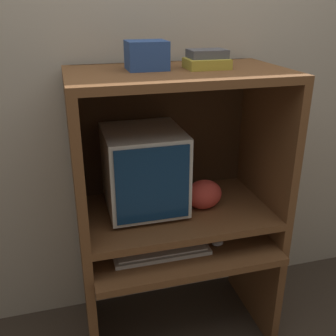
% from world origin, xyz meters
% --- Properties ---
extents(wall_back, '(6.00, 0.06, 2.60)m').
position_xyz_m(wall_back, '(0.00, 0.63, 1.30)').
color(wall_back, '#B2A893').
rests_on(wall_back, ground_plane).
extents(desk_base, '(0.98, 0.63, 0.61)m').
position_xyz_m(desk_base, '(0.00, 0.24, 0.40)').
color(desk_base, brown).
rests_on(desk_base, ground_plane).
extents(desk_monitor_shelf, '(0.98, 0.57, 0.15)m').
position_xyz_m(desk_monitor_shelf, '(0.00, 0.28, 0.73)').
color(desk_monitor_shelf, brown).
rests_on(desk_monitor_shelf, desk_base).
extents(hutch_upper, '(0.98, 0.57, 0.69)m').
position_xyz_m(hutch_upper, '(0.00, 0.32, 1.21)').
color(hutch_upper, brown).
rests_on(hutch_upper, desk_monitor_shelf).
extents(crt_monitor, '(0.37, 0.39, 0.41)m').
position_xyz_m(crt_monitor, '(-0.16, 0.33, 0.97)').
color(crt_monitor, beige).
rests_on(crt_monitor, desk_monitor_shelf).
extents(keyboard, '(0.46, 0.17, 0.03)m').
position_xyz_m(keyboard, '(-0.12, 0.15, 0.62)').
color(keyboard, beige).
rests_on(keyboard, desk_base).
extents(mouse, '(0.06, 0.04, 0.03)m').
position_xyz_m(mouse, '(0.17, 0.13, 0.62)').
color(mouse, '#B7B7B7').
rests_on(mouse, desk_base).
extents(snack_bag, '(0.18, 0.14, 0.15)m').
position_xyz_m(snack_bag, '(0.13, 0.26, 0.83)').
color(snack_bag, '#BC382D').
rests_on(snack_bag, desk_monitor_shelf).
extents(book_stack, '(0.19, 0.15, 0.08)m').
position_xyz_m(book_stack, '(0.14, 0.30, 1.49)').
color(book_stack, gold).
rests_on(book_stack, hutch_upper).
extents(storage_box, '(0.17, 0.15, 0.12)m').
position_xyz_m(storage_box, '(-0.13, 0.33, 1.51)').
color(storage_box, navy).
rests_on(storage_box, hutch_upper).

